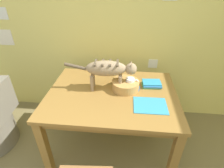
{
  "coord_description": "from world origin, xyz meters",
  "views": [
    {
      "loc": [
        0.13,
        0.01,
        1.73
      ],
      "look_at": [
        -0.01,
        1.42,
        0.84
      ],
      "focal_mm": 28.17,
      "sensor_mm": 36.0,
      "label": 1
    }
  ],
  "objects_px": {
    "dining_table": "(112,100)",
    "magazine": "(150,105)",
    "coffee_mug": "(130,82)",
    "cat": "(109,69)",
    "wicker_basket": "(126,85)",
    "saucer_bowl": "(130,87)",
    "book_stack": "(152,84)"
  },
  "relations": [
    {
      "from": "magazine",
      "to": "saucer_bowl",
      "type": "bearing_deg",
      "value": 124.78
    },
    {
      "from": "book_stack",
      "to": "coffee_mug",
      "type": "bearing_deg",
      "value": -161.96
    },
    {
      "from": "book_stack",
      "to": "wicker_basket",
      "type": "bearing_deg",
      "value": -163.43
    },
    {
      "from": "dining_table",
      "to": "magazine",
      "type": "bearing_deg",
      "value": -25.08
    },
    {
      "from": "magazine",
      "to": "wicker_basket",
      "type": "xyz_separation_m",
      "value": [
        -0.23,
        0.25,
        0.04
      ]
    },
    {
      "from": "magazine",
      "to": "book_stack",
      "type": "xyz_separation_m",
      "value": [
        0.04,
        0.33,
        0.02
      ]
    },
    {
      "from": "dining_table",
      "to": "magazine",
      "type": "xyz_separation_m",
      "value": [
        0.36,
        -0.17,
        0.09
      ]
    },
    {
      "from": "cat",
      "to": "coffee_mug",
      "type": "relative_size",
      "value": 5.21
    },
    {
      "from": "dining_table",
      "to": "wicker_basket",
      "type": "relative_size",
      "value": 4.64
    },
    {
      "from": "saucer_bowl",
      "to": "magazine",
      "type": "height_order",
      "value": "saucer_bowl"
    },
    {
      "from": "coffee_mug",
      "to": "book_stack",
      "type": "height_order",
      "value": "coffee_mug"
    },
    {
      "from": "saucer_bowl",
      "to": "cat",
      "type": "bearing_deg",
      "value": -176.15
    },
    {
      "from": "cat",
      "to": "wicker_basket",
      "type": "relative_size",
      "value": 2.54
    },
    {
      "from": "magazine",
      "to": "dining_table",
      "type": "bearing_deg",
      "value": 154.17
    },
    {
      "from": "coffee_mug",
      "to": "wicker_basket",
      "type": "xyz_separation_m",
      "value": [
        -0.05,
        -0.01,
        -0.03
      ]
    },
    {
      "from": "dining_table",
      "to": "coffee_mug",
      "type": "distance_m",
      "value": 0.25
    },
    {
      "from": "dining_table",
      "to": "saucer_bowl",
      "type": "distance_m",
      "value": 0.22
    },
    {
      "from": "coffee_mug",
      "to": "book_stack",
      "type": "distance_m",
      "value": 0.24
    },
    {
      "from": "saucer_bowl",
      "to": "wicker_basket",
      "type": "relative_size",
      "value": 0.73
    },
    {
      "from": "coffee_mug",
      "to": "magazine",
      "type": "bearing_deg",
      "value": -55.0
    },
    {
      "from": "saucer_bowl",
      "to": "coffee_mug",
      "type": "relative_size",
      "value": 1.5
    },
    {
      "from": "coffee_mug",
      "to": "magazine",
      "type": "xyz_separation_m",
      "value": [
        0.18,
        -0.26,
        -0.07
      ]
    },
    {
      "from": "coffee_mug",
      "to": "cat",
      "type": "bearing_deg",
      "value": -176.21
    },
    {
      "from": "saucer_bowl",
      "to": "coffee_mug",
      "type": "distance_m",
      "value": 0.06
    },
    {
      "from": "saucer_bowl",
      "to": "magazine",
      "type": "distance_m",
      "value": 0.32
    },
    {
      "from": "saucer_bowl",
      "to": "coffee_mug",
      "type": "xyz_separation_m",
      "value": [
        0.0,
        0.0,
        0.06
      ]
    },
    {
      "from": "dining_table",
      "to": "coffee_mug",
      "type": "relative_size",
      "value": 9.52
    },
    {
      "from": "book_stack",
      "to": "wicker_basket",
      "type": "xyz_separation_m",
      "value": [
        -0.27,
        -0.08,
        0.02
      ]
    },
    {
      "from": "cat",
      "to": "book_stack",
      "type": "xyz_separation_m",
      "value": [
        0.43,
        0.09,
        -0.19
      ]
    },
    {
      "from": "saucer_bowl",
      "to": "wicker_basket",
      "type": "xyz_separation_m",
      "value": [
        -0.04,
        -0.01,
        0.03
      ]
    },
    {
      "from": "dining_table",
      "to": "wicker_basket",
      "type": "height_order",
      "value": "wicker_basket"
    },
    {
      "from": "cat",
      "to": "magazine",
      "type": "distance_m",
      "value": 0.51
    }
  ]
}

